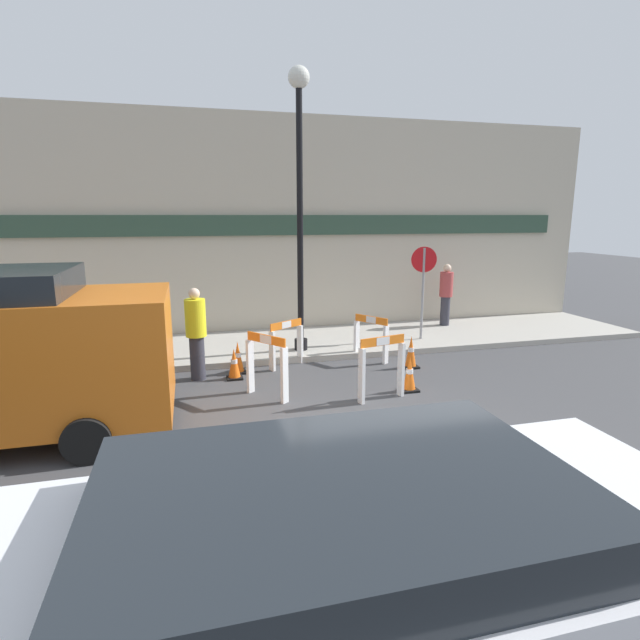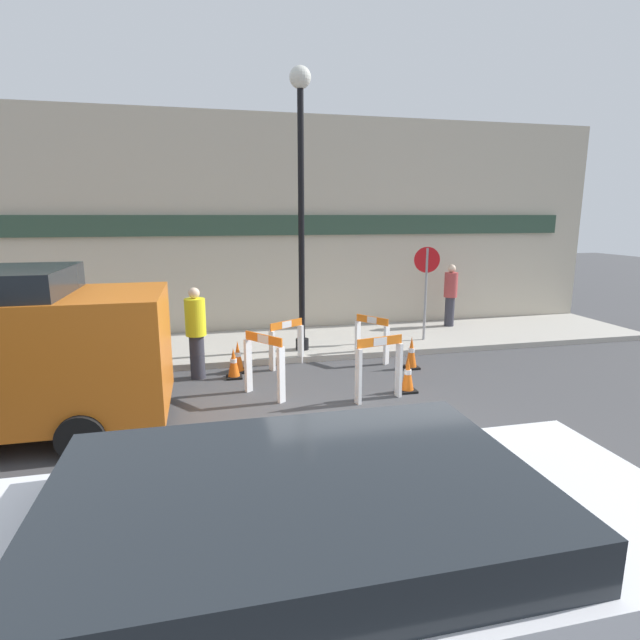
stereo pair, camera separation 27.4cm
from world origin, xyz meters
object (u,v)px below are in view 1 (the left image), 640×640
(streetlamp_post, at_px, (300,176))
(parked_car_1, at_px, (338,611))
(person_worker, at_px, (196,331))
(person_pedestrian, at_px, (446,293))
(stop_sign, at_px, (423,278))

(streetlamp_post, height_order, parked_car_1, streetlamp_post)
(person_worker, xyz_separation_m, person_pedestrian, (6.56, 2.61, 0.08))
(streetlamp_post, bearing_deg, stop_sign, 4.39)
(person_worker, relative_size, person_pedestrian, 1.06)
(parked_car_1, bearing_deg, streetlamp_post, 78.82)
(stop_sign, xyz_separation_m, person_pedestrian, (1.30, 1.25, -0.59))
(person_pedestrian, distance_m, parked_car_1, 11.42)
(person_worker, distance_m, person_pedestrian, 7.05)
(person_worker, xyz_separation_m, parked_car_1, (0.61, -7.15, 0.06))
(person_worker, bearing_deg, stop_sign, 24.28)
(person_pedestrian, height_order, parked_car_1, person_pedestrian)
(stop_sign, relative_size, person_worker, 1.26)
(stop_sign, xyz_separation_m, parked_car_1, (-4.65, -8.51, -0.61))
(streetlamp_post, relative_size, person_worker, 3.34)
(streetlamp_post, distance_m, parked_car_1, 8.90)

